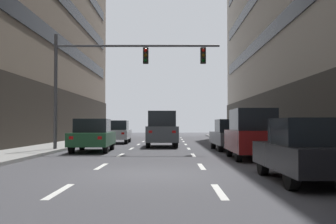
{
  "coord_description": "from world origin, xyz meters",
  "views": [
    {
      "loc": [
        0.68,
        -11.39,
        1.39
      ],
      "look_at": [
        0.41,
        18.14,
        2.34
      ],
      "focal_mm": 42.81,
      "sensor_mm": 36.0,
      "label": 1
    }
  ],
  "objects_px": {
    "car_driving_2": "(162,129)",
    "car_parked_2": "(252,134)",
    "car_driving_0": "(93,135)",
    "car_parked_1": "(307,151)",
    "car_parked_3": "(232,135)",
    "car_driving_1": "(117,132)",
    "traffic_signal_0": "(114,68)"
  },
  "relations": [
    {
      "from": "car_driving_1",
      "to": "car_driving_2",
      "type": "xyz_separation_m",
      "value": [
        3.52,
        -4.81,
        0.27
      ]
    },
    {
      "from": "car_parked_2",
      "to": "car_parked_3",
      "type": "distance_m",
      "value": 5.62
    },
    {
      "from": "car_driving_0",
      "to": "car_driving_2",
      "type": "height_order",
      "value": "car_driving_2"
    },
    {
      "from": "car_driving_1",
      "to": "car_parked_1",
      "type": "height_order",
      "value": "car_driving_1"
    },
    {
      "from": "car_driving_2",
      "to": "car_parked_1",
      "type": "relative_size",
      "value": 1.13
    },
    {
      "from": "car_parked_2",
      "to": "car_parked_1",
      "type": "bearing_deg",
      "value": -90.0
    },
    {
      "from": "car_driving_0",
      "to": "car_parked_2",
      "type": "height_order",
      "value": "car_parked_2"
    },
    {
      "from": "car_driving_2",
      "to": "car_parked_3",
      "type": "distance_m",
      "value": 5.26
    },
    {
      "from": "car_parked_1",
      "to": "car_parked_3",
      "type": "relative_size",
      "value": 0.91
    },
    {
      "from": "car_driving_2",
      "to": "car_parked_1",
      "type": "distance_m",
      "value": 16.14
    },
    {
      "from": "car_parked_1",
      "to": "car_parked_3",
      "type": "xyz_separation_m",
      "value": [
        0.0,
        12.15,
        0.07
      ]
    },
    {
      "from": "car_driving_0",
      "to": "car_parked_3",
      "type": "relative_size",
      "value": 1.01
    },
    {
      "from": "car_parked_1",
      "to": "car_driving_0",
      "type": "bearing_deg",
      "value": 123.86
    },
    {
      "from": "car_driving_0",
      "to": "car_parked_1",
      "type": "bearing_deg",
      "value": -56.14
    },
    {
      "from": "car_driving_2",
      "to": "traffic_signal_0",
      "type": "relative_size",
      "value": 0.54
    },
    {
      "from": "car_parked_2",
      "to": "car_parked_3",
      "type": "relative_size",
      "value": 0.93
    },
    {
      "from": "car_driving_1",
      "to": "car_parked_3",
      "type": "distance_m",
      "value": 11.15
    },
    {
      "from": "car_driving_2",
      "to": "car_parked_2",
      "type": "relative_size",
      "value": 1.12
    },
    {
      "from": "car_driving_0",
      "to": "car_parked_3",
      "type": "distance_m",
      "value": 7.46
    },
    {
      "from": "car_driving_0",
      "to": "car_driving_1",
      "type": "xyz_separation_m",
      "value": [
        -0.06,
        9.48,
        0.01
      ]
    },
    {
      "from": "car_parked_2",
      "to": "traffic_signal_0",
      "type": "relative_size",
      "value": 0.49
    },
    {
      "from": "car_driving_2",
      "to": "car_parked_1",
      "type": "height_order",
      "value": "car_driving_2"
    },
    {
      "from": "car_parked_1",
      "to": "car_parked_2",
      "type": "relative_size",
      "value": 0.99
    },
    {
      "from": "car_driving_1",
      "to": "car_parked_1",
      "type": "distance_m",
      "value": 21.77
    },
    {
      "from": "car_driving_2",
      "to": "traffic_signal_0",
      "type": "height_order",
      "value": "traffic_signal_0"
    },
    {
      "from": "car_parked_2",
      "to": "car_parked_3",
      "type": "height_order",
      "value": "car_parked_2"
    },
    {
      "from": "car_driving_2",
      "to": "car_parked_3",
      "type": "xyz_separation_m",
      "value": [
        3.92,
        -3.5,
        -0.29
      ]
    },
    {
      "from": "car_driving_1",
      "to": "car_driving_2",
      "type": "bearing_deg",
      "value": -53.82
    },
    {
      "from": "car_driving_0",
      "to": "car_parked_3",
      "type": "height_order",
      "value": "car_driving_0"
    },
    {
      "from": "car_parked_1",
      "to": "car_driving_1",
      "type": "bearing_deg",
      "value": 109.97
    },
    {
      "from": "car_parked_1",
      "to": "car_driving_2",
      "type": "bearing_deg",
      "value": 104.05
    },
    {
      "from": "car_driving_1",
      "to": "car_parked_3",
      "type": "xyz_separation_m",
      "value": [
        7.44,
        -8.31,
        -0.01
      ]
    }
  ]
}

